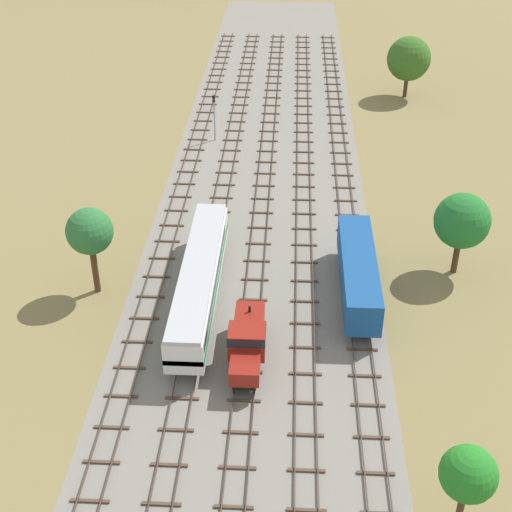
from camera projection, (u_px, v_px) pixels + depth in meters
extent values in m
plane|color=olive|center=(262.00, 211.00, 73.88)|extent=(480.00, 480.00, 0.00)
cube|color=gray|center=(262.00, 211.00, 73.87)|extent=(21.38, 176.00, 0.01)
cube|color=#47382D|center=(171.00, 202.00, 75.01)|extent=(0.07, 126.00, 0.15)
cube|color=#47382D|center=(185.00, 202.00, 74.95)|extent=(0.07, 126.00, 0.15)
cube|color=brown|center=(90.00, 501.00, 43.53)|extent=(2.40, 0.22, 0.14)
cube|color=brown|center=(101.00, 462.00, 46.05)|extent=(2.40, 0.22, 0.14)
cube|color=brown|center=(112.00, 427.00, 48.57)|extent=(2.40, 0.22, 0.14)
cube|color=brown|center=(121.00, 396.00, 51.09)|extent=(2.40, 0.22, 0.14)
cube|color=brown|center=(130.00, 368.00, 53.62)|extent=(2.40, 0.22, 0.14)
cube|color=brown|center=(137.00, 342.00, 56.14)|extent=(2.40, 0.22, 0.14)
cube|color=brown|center=(144.00, 318.00, 58.66)|extent=(2.40, 0.22, 0.14)
cube|color=brown|center=(151.00, 297.00, 61.18)|extent=(2.40, 0.22, 0.14)
cube|color=brown|center=(157.00, 277.00, 63.71)|extent=(2.40, 0.22, 0.14)
cube|color=brown|center=(162.00, 258.00, 66.23)|extent=(2.40, 0.22, 0.14)
cube|color=brown|center=(167.00, 241.00, 68.75)|extent=(2.40, 0.22, 0.14)
cube|color=brown|center=(172.00, 225.00, 71.27)|extent=(2.40, 0.22, 0.14)
cube|color=brown|center=(176.00, 211.00, 73.80)|extent=(2.40, 0.22, 0.14)
cube|color=brown|center=(180.00, 197.00, 76.32)|extent=(2.40, 0.22, 0.14)
cube|color=brown|center=(184.00, 184.00, 78.84)|extent=(2.40, 0.22, 0.14)
cube|color=brown|center=(188.00, 172.00, 81.36)|extent=(2.40, 0.22, 0.14)
cube|color=brown|center=(191.00, 160.00, 83.89)|extent=(2.40, 0.22, 0.14)
cube|color=brown|center=(194.00, 150.00, 86.41)|extent=(2.40, 0.22, 0.14)
cube|color=brown|center=(197.00, 139.00, 88.93)|extent=(2.40, 0.22, 0.14)
cube|color=brown|center=(200.00, 130.00, 91.45)|extent=(2.40, 0.22, 0.14)
cube|color=brown|center=(203.00, 121.00, 93.98)|extent=(2.40, 0.22, 0.14)
cube|color=brown|center=(206.00, 112.00, 96.50)|extent=(2.40, 0.22, 0.14)
cube|color=brown|center=(208.00, 104.00, 99.02)|extent=(2.40, 0.22, 0.14)
cube|color=brown|center=(210.00, 96.00, 101.54)|extent=(2.40, 0.22, 0.14)
cube|color=brown|center=(212.00, 89.00, 104.07)|extent=(2.40, 0.22, 0.14)
cube|color=brown|center=(215.00, 82.00, 106.59)|extent=(2.40, 0.22, 0.14)
cube|color=brown|center=(217.00, 75.00, 109.11)|extent=(2.40, 0.22, 0.14)
cube|color=brown|center=(218.00, 69.00, 111.63)|extent=(2.40, 0.22, 0.14)
cube|color=brown|center=(220.00, 63.00, 114.16)|extent=(2.40, 0.22, 0.14)
cube|color=brown|center=(222.00, 57.00, 116.68)|extent=(2.40, 0.22, 0.14)
cube|color=brown|center=(224.00, 52.00, 119.20)|extent=(2.40, 0.22, 0.14)
cube|color=brown|center=(225.00, 46.00, 121.72)|extent=(2.40, 0.22, 0.14)
cube|color=brown|center=(227.00, 41.00, 124.25)|extent=(2.40, 0.22, 0.14)
cube|color=brown|center=(228.00, 36.00, 126.77)|extent=(2.40, 0.22, 0.14)
cube|color=#47382D|center=(213.00, 203.00, 74.82)|extent=(0.07, 126.00, 0.15)
cube|color=#47382D|center=(227.00, 204.00, 74.76)|extent=(0.07, 126.00, 0.15)
cube|color=brown|center=(162.00, 504.00, 43.34)|extent=(2.40, 0.22, 0.14)
cube|color=brown|center=(169.00, 465.00, 45.86)|extent=(2.40, 0.22, 0.14)
cube|color=brown|center=(176.00, 430.00, 48.38)|extent=(2.40, 0.22, 0.14)
cube|color=brown|center=(182.00, 398.00, 50.90)|extent=(2.40, 0.22, 0.14)
cube|color=brown|center=(188.00, 370.00, 53.43)|extent=(2.40, 0.22, 0.14)
cube|color=brown|center=(193.00, 344.00, 55.95)|extent=(2.40, 0.22, 0.14)
cube|color=brown|center=(198.00, 320.00, 58.47)|extent=(2.40, 0.22, 0.14)
cube|color=brown|center=(202.00, 298.00, 60.99)|extent=(2.40, 0.22, 0.14)
cube|color=brown|center=(206.00, 278.00, 63.52)|extent=(2.40, 0.22, 0.14)
cube|color=brown|center=(209.00, 260.00, 66.04)|extent=(2.40, 0.22, 0.14)
cube|color=brown|center=(213.00, 242.00, 68.56)|extent=(2.40, 0.22, 0.14)
cube|color=brown|center=(216.00, 226.00, 71.08)|extent=(2.40, 0.22, 0.14)
cube|color=brown|center=(219.00, 212.00, 73.61)|extent=(2.40, 0.22, 0.14)
cube|color=brown|center=(221.00, 198.00, 76.13)|extent=(2.40, 0.22, 0.14)
cube|color=brown|center=(224.00, 185.00, 78.65)|extent=(2.40, 0.22, 0.14)
cube|color=brown|center=(226.00, 173.00, 81.17)|extent=(2.40, 0.22, 0.14)
cube|color=brown|center=(229.00, 161.00, 83.70)|extent=(2.40, 0.22, 0.14)
cube|color=brown|center=(231.00, 150.00, 86.22)|extent=(2.40, 0.22, 0.14)
cube|color=brown|center=(233.00, 140.00, 88.74)|extent=(2.40, 0.22, 0.14)
cube|color=brown|center=(235.00, 131.00, 91.26)|extent=(2.40, 0.22, 0.14)
cube|color=brown|center=(236.00, 122.00, 93.79)|extent=(2.40, 0.22, 0.14)
cube|color=brown|center=(238.00, 113.00, 96.31)|extent=(2.40, 0.22, 0.14)
cube|color=brown|center=(240.00, 105.00, 98.83)|extent=(2.40, 0.22, 0.14)
cube|color=brown|center=(241.00, 97.00, 101.35)|extent=(2.40, 0.22, 0.14)
cube|color=brown|center=(243.00, 90.00, 103.88)|extent=(2.40, 0.22, 0.14)
cube|color=brown|center=(244.00, 83.00, 106.40)|extent=(2.40, 0.22, 0.14)
cube|color=brown|center=(245.00, 76.00, 108.92)|extent=(2.40, 0.22, 0.14)
cube|color=brown|center=(246.00, 70.00, 111.44)|extent=(2.40, 0.22, 0.14)
cube|color=brown|center=(248.00, 63.00, 113.97)|extent=(2.40, 0.22, 0.14)
cube|color=brown|center=(249.00, 58.00, 116.49)|extent=(2.40, 0.22, 0.14)
cube|color=brown|center=(250.00, 52.00, 119.01)|extent=(2.40, 0.22, 0.14)
cube|color=brown|center=(251.00, 47.00, 121.54)|extent=(2.40, 0.22, 0.14)
cube|color=brown|center=(252.00, 41.00, 124.06)|extent=(2.40, 0.22, 0.14)
cube|color=brown|center=(253.00, 36.00, 126.58)|extent=(2.40, 0.22, 0.14)
cube|color=#47382D|center=(255.00, 204.00, 74.63)|extent=(0.07, 126.00, 0.15)
cube|color=#47382D|center=(269.00, 205.00, 74.57)|extent=(0.07, 126.00, 0.15)
cube|color=brown|center=(234.00, 507.00, 43.15)|extent=(2.40, 0.22, 0.14)
cube|color=brown|center=(237.00, 468.00, 45.67)|extent=(2.40, 0.22, 0.14)
cube|color=brown|center=(241.00, 432.00, 48.19)|extent=(2.40, 0.22, 0.14)
cube|color=brown|center=(244.00, 401.00, 50.71)|extent=(2.40, 0.22, 0.14)
cube|color=brown|center=(246.00, 372.00, 53.24)|extent=(2.40, 0.22, 0.14)
cube|color=brown|center=(249.00, 346.00, 55.76)|extent=(2.40, 0.22, 0.14)
cube|color=brown|center=(251.00, 322.00, 58.28)|extent=(2.40, 0.22, 0.14)
cube|color=brown|center=(253.00, 300.00, 60.80)|extent=(2.40, 0.22, 0.14)
cube|color=brown|center=(255.00, 280.00, 63.33)|extent=(2.40, 0.22, 0.14)
cube|color=brown|center=(257.00, 261.00, 65.85)|extent=(2.40, 0.22, 0.14)
cube|color=brown|center=(258.00, 244.00, 68.37)|extent=(2.40, 0.22, 0.14)
cube|color=brown|center=(260.00, 228.00, 70.89)|extent=(2.40, 0.22, 0.14)
cube|color=brown|center=(261.00, 213.00, 73.42)|extent=(2.40, 0.22, 0.14)
cube|color=brown|center=(263.00, 199.00, 75.94)|extent=(2.40, 0.22, 0.14)
cube|color=brown|center=(264.00, 186.00, 78.46)|extent=(2.40, 0.22, 0.14)
cube|color=brown|center=(265.00, 173.00, 80.98)|extent=(2.40, 0.22, 0.14)
cube|color=brown|center=(266.00, 162.00, 83.51)|extent=(2.40, 0.22, 0.14)
cube|color=brown|center=(267.00, 151.00, 86.03)|extent=(2.40, 0.22, 0.14)
cube|color=brown|center=(268.00, 141.00, 88.55)|extent=(2.40, 0.22, 0.14)
cube|color=brown|center=(269.00, 131.00, 91.08)|extent=(2.40, 0.22, 0.14)
cube|color=brown|center=(270.00, 122.00, 93.60)|extent=(2.40, 0.22, 0.14)
cube|color=brown|center=(271.00, 114.00, 96.12)|extent=(2.40, 0.22, 0.14)
cube|color=brown|center=(271.00, 105.00, 98.64)|extent=(2.40, 0.22, 0.14)
cube|color=brown|center=(272.00, 98.00, 101.17)|extent=(2.40, 0.22, 0.14)
cube|color=brown|center=(273.00, 90.00, 103.69)|extent=(2.40, 0.22, 0.14)
cube|color=brown|center=(273.00, 83.00, 106.21)|extent=(2.40, 0.22, 0.14)
cube|color=brown|center=(274.00, 76.00, 108.73)|extent=(2.40, 0.22, 0.14)
cube|color=brown|center=(275.00, 70.00, 111.26)|extent=(2.40, 0.22, 0.14)
cube|color=brown|center=(275.00, 64.00, 113.78)|extent=(2.40, 0.22, 0.14)
cube|color=brown|center=(276.00, 58.00, 116.30)|extent=(2.40, 0.22, 0.14)
cube|color=brown|center=(276.00, 52.00, 118.82)|extent=(2.40, 0.22, 0.14)
cube|color=brown|center=(277.00, 47.00, 121.35)|extent=(2.40, 0.22, 0.14)
cube|color=brown|center=(277.00, 42.00, 123.87)|extent=(2.40, 0.22, 0.14)
cube|color=brown|center=(278.00, 37.00, 126.39)|extent=(2.40, 0.22, 0.14)
cube|color=#47382D|center=(297.00, 205.00, 74.44)|extent=(0.07, 126.00, 0.15)
cube|color=#47382D|center=(311.00, 206.00, 74.38)|extent=(0.07, 126.00, 0.15)
cube|color=brown|center=(307.00, 510.00, 42.96)|extent=(2.40, 0.22, 0.14)
cube|color=brown|center=(306.00, 470.00, 45.48)|extent=(2.40, 0.22, 0.14)
cube|color=brown|center=(306.00, 435.00, 48.00)|extent=(2.40, 0.22, 0.14)
cube|color=brown|center=(306.00, 403.00, 50.52)|extent=(2.40, 0.22, 0.14)
cube|color=brown|center=(306.00, 374.00, 53.05)|extent=(2.40, 0.22, 0.14)
cube|color=brown|center=(305.00, 347.00, 55.57)|extent=(2.40, 0.22, 0.14)
cube|color=brown|center=(305.00, 323.00, 58.09)|extent=(2.40, 0.22, 0.14)
cube|color=brown|center=(305.00, 301.00, 60.61)|extent=(2.40, 0.22, 0.14)
cube|color=brown|center=(305.00, 281.00, 63.14)|extent=(2.40, 0.22, 0.14)
cube|color=brown|center=(305.00, 262.00, 65.66)|extent=(2.40, 0.22, 0.14)
cube|color=brown|center=(304.00, 245.00, 68.18)|extent=(2.40, 0.22, 0.14)
cube|color=brown|center=(304.00, 229.00, 70.71)|extent=(2.40, 0.22, 0.14)
cube|color=brown|center=(304.00, 214.00, 73.23)|extent=(2.40, 0.22, 0.14)
cube|color=brown|center=(304.00, 200.00, 75.75)|extent=(2.40, 0.22, 0.14)
cube|color=brown|center=(304.00, 187.00, 78.27)|extent=(2.40, 0.22, 0.14)
cube|color=brown|center=(304.00, 174.00, 80.80)|extent=(2.40, 0.22, 0.14)
cube|color=brown|center=(304.00, 163.00, 83.32)|extent=(2.40, 0.22, 0.14)
cube|color=brown|center=(304.00, 152.00, 85.84)|extent=(2.40, 0.22, 0.14)
cube|color=brown|center=(304.00, 142.00, 88.36)|extent=(2.40, 0.22, 0.14)
cube|color=brown|center=(303.00, 132.00, 90.89)|extent=(2.40, 0.22, 0.14)
cube|color=brown|center=(303.00, 123.00, 93.41)|extent=(2.40, 0.22, 0.14)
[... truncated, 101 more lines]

